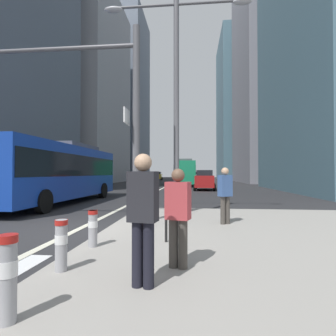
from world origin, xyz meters
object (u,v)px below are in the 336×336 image
(car_receding_near, at_px, (197,176))
(street_lamp_post, at_px, (176,76))
(car_receding_far, at_px, (205,180))
(bollard_right, at_px, (93,226))
(car_oncoming_mid, at_px, (158,176))
(pedestrian_far, at_px, (143,212))
(city_bus_red_receding, at_px, (185,172))
(traffic_signal_gantry, at_px, (64,93))
(bollard_front, at_px, (7,274))
(bollard_left, at_px, (61,242))
(pedestrian_walking, at_px, (225,193))
(city_bus_blue_oncoming, at_px, (60,170))
(pedestrian_waiting, at_px, (178,213))

(car_receding_near, bearing_deg, street_lamp_post, -91.50)
(car_receding_far, xyz_separation_m, bollard_right, (-3.10, -20.86, -0.42))
(car_receding_near, height_order, street_lamp_post, street_lamp_post)
(car_receding_near, xyz_separation_m, street_lamp_post, (-1.26, -47.91, 4.29))
(car_oncoming_mid, bearing_deg, pedestrian_far, -82.36)
(street_lamp_post, bearing_deg, bollard_right, -107.97)
(city_bus_red_receding, relative_size, pedestrian_far, 6.14)
(city_bus_red_receding, relative_size, bollard_right, 14.63)
(traffic_signal_gantry, distance_m, bollard_front, 6.72)
(car_oncoming_mid, bearing_deg, bollard_left, -83.65)
(car_receding_far, bearing_deg, traffic_signal_gantry, -105.38)
(city_bus_red_receding, height_order, car_receding_near, city_bus_red_receding)
(city_bus_red_receding, bearing_deg, car_receding_far, -76.95)
(car_receding_near, height_order, pedestrian_far, car_receding_near)
(pedestrian_walking, bearing_deg, traffic_signal_gantry, -177.20)
(traffic_signal_gantry, distance_m, street_lamp_post, 4.04)
(traffic_signal_gantry, bearing_deg, pedestrian_far, -52.39)
(car_receding_near, relative_size, bollard_right, 5.62)
(street_lamp_post, xyz_separation_m, bollard_front, (-1.24, -7.23, -4.64))
(traffic_signal_gantry, bearing_deg, street_lamp_post, 29.48)
(car_receding_near, bearing_deg, pedestrian_far, -91.36)
(city_bus_red_receding, relative_size, street_lamp_post, 1.37)
(street_lamp_post, distance_m, bollard_left, 7.59)
(bollard_front, relative_size, bollard_right, 1.19)
(car_receding_near, xyz_separation_m, pedestrian_walking, (0.32, -49.58, 0.10))
(bollard_left, bearing_deg, car_oncoming_mid, 96.35)
(bollard_front, height_order, pedestrian_walking, pedestrian_walking)
(car_oncoming_mid, distance_m, car_receding_far, 36.73)
(city_bus_blue_oncoming, distance_m, traffic_signal_gantry, 7.30)
(car_oncoming_mid, distance_m, pedestrian_waiting, 57.98)
(street_lamp_post, bearing_deg, bollard_front, -99.73)
(car_receding_far, bearing_deg, bollard_left, -97.88)
(pedestrian_waiting, bearing_deg, bollard_left, -169.97)
(pedestrian_far, bearing_deg, street_lamp_post, 89.70)
(city_bus_red_receding, distance_m, car_receding_near, 22.03)
(street_lamp_post, bearing_deg, pedestrian_walking, -46.68)
(city_bus_red_receding, height_order, pedestrian_walking, city_bus_red_receding)
(bollard_front, bearing_deg, traffic_signal_gantry, 111.87)
(car_oncoming_mid, distance_m, street_lamp_post, 52.67)
(traffic_signal_gantry, height_order, bollard_front, traffic_signal_gantry)
(car_receding_far, distance_m, pedestrian_walking, 18.10)
(bollard_right, xyz_separation_m, pedestrian_far, (1.40, -1.82, 0.58))
(pedestrian_walking, bearing_deg, street_lamp_post, 133.32)
(traffic_signal_gantry, bearing_deg, bollard_left, -63.20)
(street_lamp_post, bearing_deg, city_bus_red_receding, 91.20)
(car_receding_far, distance_m, pedestrian_far, 22.74)
(bollard_left, height_order, pedestrian_far, pedestrian_far)
(car_receding_near, height_order, traffic_signal_gantry, traffic_signal_gantry)
(bollard_left, distance_m, bollard_right, 1.37)
(pedestrian_walking, bearing_deg, bollard_left, -125.79)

